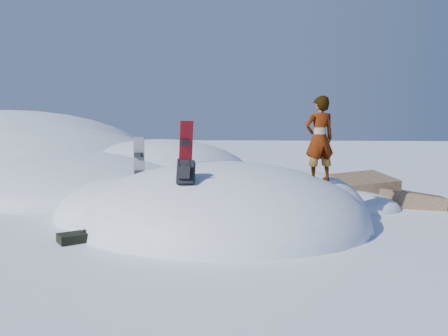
# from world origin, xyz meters

# --- Properties ---
(ground) EXTENTS (120.00, 120.00, 0.00)m
(ground) POSITION_xyz_m (0.00, 0.00, 0.00)
(ground) COLOR white
(ground) RESTS_ON ground
(snow_mound) EXTENTS (8.00, 6.00, 3.00)m
(snow_mound) POSITION_xyz_m (-0.17, 0.24, 0.00)
(snow_mound) COLOR silver
(snow_mound) RESTS_ON ground
(snow_ridge) EXTENTS (21.50, 18.50, 6.40)m
(snow_ridge) POSITION_xyz_m (-10.43, 9.85, 0.00)
(snow_ridge) COLOR silver
(snow_ridge) RESTS_ON ground
(rock_outcrop) EXTENTS (4.68, 4.41, 1.68)m
(rock_outcrop) POSITION_xyz_m (3.72, 3.01, 0.01)
(rock_outcrop) COLOR olive
(rock_outcrop) RESTS_ON ground
(snowboard_red) EXTENTS (0.41, 0.39, 1.69)m
(snowboard_red) POSITION_xyz_m (-0.86, -0.20, 1.64)
(snowboard_red) COLOR red
(snowboard_red) RESTS_ON snow_mound
(snowboard_dark) EXTENTS (0.28, 0.17, 1.46)m
(snowboard_dark) POSITION_xyz_m (-2.10, 0.14, 1.36)
(snowboard_dark) COLOR black
(snowboard_dark) RESTS_ON snow_mound
(backpack) EXTENTS (0.36, 0.47, 0.57)m
(backpack) POSITION_xyz_m (-0.55, -1.73, 1.41)
(backpack) COLOR black
(backpack) RESTS_ON snow_mound
(gear_pile) EXTENTS (0.87, 0.75, 0.23)m
(gear_pile) POSITION_xyz_m (-2.73, -1.99, 0.11)
(gear_pile) COLOR black
(gear_pile) RESTS_ON ground
(person) EXTENTS (0.84, 0.70, 1.97)m
(person) POSITION_xyz_m (2.25, 0.02, 2.05)
(person) COLOR slate
(person) RESTS_ON snow_mound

